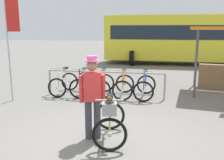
{
  "coord_description": "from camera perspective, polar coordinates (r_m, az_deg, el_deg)",
  "views": [
    {
      "loc": [
        0.94,
        -4.8,
        2.25
      ],
      "look_at": [
        0.12,
        1.1,
        1.0
      ],
      "focal_mm": 39.69,
      "sensor_mm": 36.0,
      "label": 1
    }
  ],
  "objects": [
    {
      "name": "ground_plane",
      "position": [
        5.38,
        -2.98,
        -12.88
      ],
      "size": [
        80.0,
        80.0,
        0.0
      ],
      "primitive_type": "plane",
      "color": "slate"
    },
    {
      "name": "bike_rack_rail",
      "position": [
        8.09,
        -1.62,
        0.71
      ],
      "size": [
        3.91,
        0.2,
        0.88
      ],
      "color": "#99999E",
      "rests_on": "ground"
    },
    {
      "name": "racked_bike_white",
      "position": [
        8.75,
        -11.08,
        -0.79
      ],
      "size": [
        0.78,
        1.18,
        0.98
      ],
      "color": "black",
      "rests_on": "ground"
    },
    {
      "name": "racked_bike_black",
      "position": [
        8.52,
        -6.68,
        -0.98
      ],
      "size": [
        0.69,
        1.11,
        0.97
      ],
      "color": "black",
      "rests_on": "ground"
    },
    {
      "name": "racked_bike_yellow",
      "position": [
        8.35,
        -2.07,
        -1.17
      ],
      "size": [
        0.69,
        1.11,
        0.97
      ],
      "color": "black",
      "rests_on": "ground"
    },
    {
      "name": "racked_bike_orange",
      "position": [
        8.24,
        2.7,
        -1.36
      ],
      "size": [
        0.67,
        1.1,
        0.97
      ],
      "color": "black",
      "rests_on": "ground"
    },
    {
      "name": "racked_bike_blue",
      "position": [
        8.18,
        7.57,
        -1.54
      ],
      "size": [
        0.75,
        1.17,
        0.98
      ],
      "color": "black",
      "rests_on": "ground"
    },
    {
      "name": "featured_bicycle",
      "position": [
        4.95,
        -0.51,
        -9.03
      ],
      "size": [
        0.8,
        1.24,
        1.09
      ],
      "color": "black",
      "rests_on": "ground"
    },
    {
      "name": "person_with_featured_bike",
      "position": [
        4.99,
        -4.53,
        -3.31
      ],
      "size": [
        0.51,
        0.32,
        1.72
      ],
      "color": "#383842",
      "rests_on": "ground"
    },
    {
      "name": "bus_distant",
      "position": [
        16.44,
        16.66,
        9.6
      ],
      "size": [
        10.11,
        3.72,
        3.08
      ],
      "color": "yellow",
      "rests_on": "ground"
    },
    {
      "name": "banner_flag",
      "position": [
        8.1,
        -22.27,
        10.86
      ],
      "size": [
        0.45,
        0.05,
        3.2
      ],
      "color": "#B2B2B7",
      "rests_on": "ground"
    }
  ]
}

